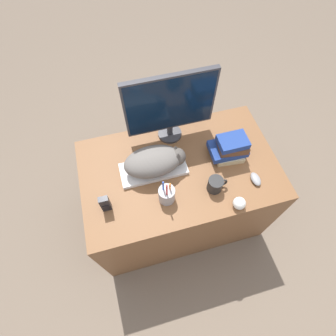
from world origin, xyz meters
The scene contains 11 objects.
ground_plane centered at (0.00, 0.00, 0.00)m, with size 12.00×12.00×0.00m, color #6B5B4C.
desk centered at (0.00, 0.36, 0.36)m, with size 1.19×0.73×0.73m.
keyboard centered at (-0.16, 0.39, 0.74)m, with size 0.39×0.17×0.02m.
cat centered at (-0.14, 0.39, 0.82)m, with size 0.36×0.20×0.14m.
monitor centered at (0.01, 0.62, 0.99)m, with size 0.53×0.15×0.47m.
computer_mouse centered at (0.40, 0.17, 0.74)m, with size 0.05×0.09×0.03m.
coffee_mug centered at (0.15, 0.18, 0.77)m, with size 0.12×0.09×0.09m.
pen_cup centered at (-0.13, 0.19, 0.78)m, with size 0.09×0.09×0.20m.
baseball centered at (0.24, 0.05, 0.76)m, with size 0.07×0.07×0.07m.
phone centered at (-0.46, 0.22, 0.79)m, with size 0.05×0.03×0.12m.
book_stack centered at (0.31, 0.38, 0.80)m, with size 0.22×0.17×0.16m.
Camera 1 is at (-0.28, -0.39, 2.08)m, focal length 28.00 mm.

